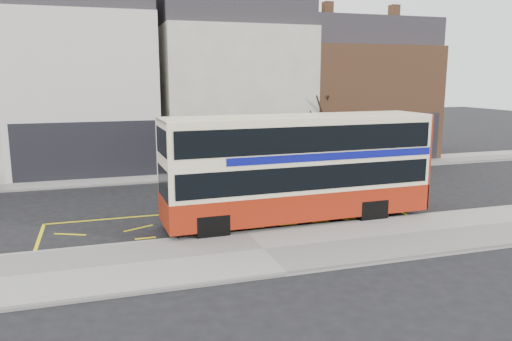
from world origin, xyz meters
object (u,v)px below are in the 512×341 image
object	(u,v)px
bus_stop_post	(179,183)
car_white	(366,159)
double_decker_bus	(299,167)
car_grey	(227,168)
street_tree_right	(314,104)

from	to	relation	value
bus_stop_post	car_white	size ratio (longest dim) A/B	0.75
bus_stop_post	double_decker_bus	bearing A→B (deg)	19.11
car_grey	street_tree_right	world-z (taller)	street_tree_right
street_tree_right	car_grey	bearing A→B (deg)	-158.63
bus_stop_post	street_tree_right	xyz separation A→B (m)	(10.21, 11.95, 1.84)
car_grey	street_tree_right	bearing A→B (deg)	-66.25
car_grey	street_tree_right	xyz separation A→B (m)	(6.09, 2.38, 3.24)
bus_stop_post	car_grey	xyz separation A→B (m)	(4.12, 9.57, -1.40)
street_tree_right	car_white	bearing A→B (deg)	-32.16
car_white	street_tree_right	xyz separation A→B (m)	(-2.79, 1.76, 3.26)
double_decker_bus	car_grey	xyz separation A→B (m)	(-0.63, 8.56, -1.53)
double_decker_bus	car_white	bearing A→B (deg)	46.34
bus_stop_post	car_white	distance (m)	16.58
car_grey	car_white	bearing A→B (deg)	-83.59
car_white	street_tree_right	size ratio (longest dim) A/B	0.74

